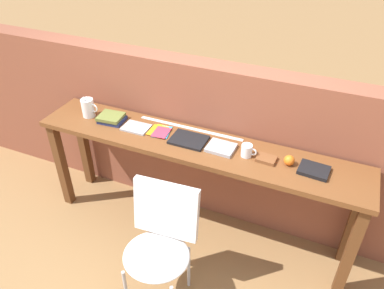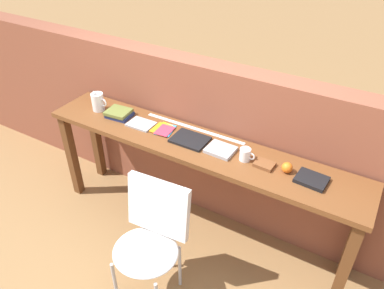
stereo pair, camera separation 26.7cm
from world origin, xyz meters
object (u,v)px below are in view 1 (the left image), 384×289
object	(u,v)px
book_stack_leftmost	(112,118)
mug	(247,151)
pitcher_white	(88,108)
leather_journal_brown	(266,159)
book_open_centre	(189,140)
sports_ball_small	(289,160)
chair_white_moulded	(160,240)
magazine_cycling	(136,128)
book_repair_rightmost	(314,170)
pamphlet_pile_colourful	(160,131)

from	to	relation	value
book_stack_leftmost	mug	xyz separation A→B (m)	(1.12, -0.02, 0.02)
pitcher_white	leather_journal_brown	xyz separation A→B (m)	(1.47, -0.01, -0.07)
book_open_centre	mug	size ratio (longest dim) A/B	2.39
sports_ball_small	chair_white_moulded	bearing A→B (deg)	-134.70
magazine_cycling	leather_journal_brown	world-z (taller)	leather_journal_brown
magazine_cycling	book_open_centre	bearing A→B (deg)	0.02
mug	sports_ball_small	size ratio (longest dim) A/B	1.53
book_open_centre	book_stack_leftmost	bearing A→B (deg)	178.82
book_stack_leftmost	sports_ball_small	distance (m)	1.40
magazine_cycling	sports_ball_small	distance (m)	1.17
book_stack_leftmost	book_repair_rightmost	xyz separation A→B (m)	(1.57, -0.01, -0.01)
chair_white_moulded	pitcher_white	world-z (taller)	pitcher_white
magazine_cycling	book_repair_rightmost	size ratio (longest dim) A/B	1.07
book_open_centre	sports_ball_small	size ratio (longest dim) A/B	3.67
pitcher_white	book_repair_rightmost	bearing A→B (deg)	-0.33
mug	book_repair_rightmost	distance (m)	0.46
magazine_cycling	leather_journal_brown	distance (m)	1.02
leather_journal_brown	chair_white_moulded	bearing A→B (deg)	-124.66
pamphlet_pile_colourful	pitcher_white	bearing A→B (deg)	-178.63
magazine_cycling	chair_white_moulded	bearing A→B (deg)	-51.67
sports_ball_small	mug	bearing A→B (deg)	-176.68
magazine_cycling	book_open_centre	world-z (taller)	book_open_centre
pitcher_white	magazine_cycling	distance (m)	0.45
mug	leather_journal_brown	size ratio (longest dim) A/B	0.85
pamphlet_pile_colourful	book_repair_rightmost	xyz separation A→B (m)	(1.14, -0.03, 0.01)
leather_journal_brown	sports_ball_small	size ratio (longest dim) A/B	1.81
magazine_cycling	mug	size ratio (longest dim) A/B	1.87
pitcher_white	leather_journal_brown	size ratio (longest dim) A/B	1.41
pamphlet_pile_colourful	magazine_cycling	bearing A→B (deg)	-171.85
chair_white_moulded	book_open_centre	xyz separation A→B (m)	(-0.08, 0.65, 0.36)
leather_journal_brown	mug	bearing A→B (deg)	-175.14
book_open_centre	pamphlet_pile_colourful	bearing A→B (deg)	174.36
book_open_centre	chair_white_moulded	bearing A→B (deg)	-83.21
pitcher_white	book_repair_rightmost	size ratio (longest dim) A/B	0.95
pitcher_white	pamphlet_pile_colourful	world-z (taller)	pitcher_white
book_open_centre	sports_ball_small	xyz separation A→B (m)	(0.73, 0.01, 0.03)
book_open_centre	book_repair_rightmost	distance (m)	0.90
chair_white_moulded	pitcher_white	size ratio (longest dim) A/B	4.85
pitcher_white	leather_journal_brown	bearing A→B (deg)	-0.52
book_open_centre	mug	world-z (taller)	mug
book_stack_leftmost	mug	bearing A→B (deg)	-1.05
magazine_cycling	pamphlet_pile_colourful	world-z (taller)	magazine_cycling
mug	book_repair_rightmost	size ratio (longest dim) A/B	0.57
magazine_cycling	book_repair_rightmost	world-z (taller)	book_repair_rightmost
leather_journal_brown	book_repair_rightmost	distance (m)	0.32
pitcher_white	leather_journal_brown	world-z (taller)	pitcher_white
chair_white_moulded	book_open_centre	world-z (taller)	book_open_centre
pitcher_white	book_open_centre	world-z (taller)	pitcher_white
book_open_centre	magazine_cycling	bearing A→B (deg)	-179.63
pamphlet_pile_colourful	sports_ball_small	distance (m)	0.98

